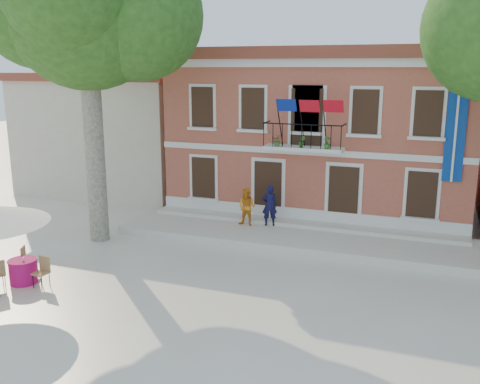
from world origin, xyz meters
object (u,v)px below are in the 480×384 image
at_px(pedestrian_navy, 270,205).
at_px(cafe_table_1, 23,270).
at_px(pedestrian_orange, 247,207).
at_px(plane_tree_west, 86,9).

relative_size(pedestrian_navy, cafe_table_1, 0.92).
height_order(pedestrian_navy, cafe_table_1, pedestrian_navy).
xyz_separation_m(pedestrian_navy, pedestrian_orange, (-0.87, -0.33, -0.07)).
bearing_deg(pedestrian_orange, plane_tree_west, -145.75).
bearing_deg(pedestrian_navy, plane_tree_west, 5.04).
relative_size(pedestrian_navy, pedestrian_orange, 1.09).
bearing_deg(pedestrian_orange, cafe_table_1, -117.94).
relative_size(plane_tree_west, cafe_table_1, 6.33).
height_order(pedestrian_orange, cafe_table_1, pedestrian_orange).
height_order(plane_tree_west, pedestrian_navy, plane_tree_west).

